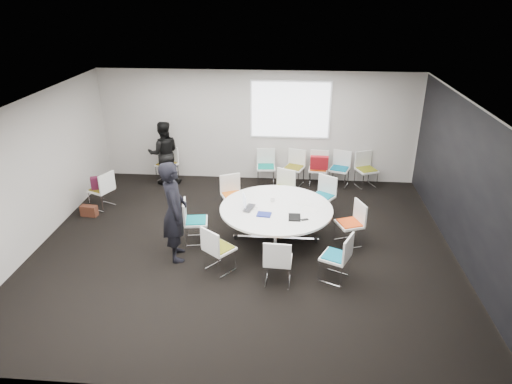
# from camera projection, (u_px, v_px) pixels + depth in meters

# --- Properties ---
(room_shell) EXTENTS (8.08, 7.08, 2.88)m
(room_shell) POSITION_uv_depth(u_px,v_px,m) (248.00, 181.00, 8.31)
(room_shell) COLOR black
(room_shell) RESTS_ON ground
(conference_table) EXTENTS (2.19, 2.19, 0.73)m
(conference_table) POSITION_uv_depth(u_px,v_px,m) (276.00, 216.00, 8.90)
(conference_table) COLOR silver
(conference_table) RESTS_ON ground
(projection_screen) EXTENTS (1.90, 0.03, 1.35)m
(projection_screen) POSITION_uv_depth(u_px,v_px,m) (290.00, 110.00, 11.21)
(projection_screen) COLOR white
(projection_screen) RESTS_ON room_shell
(chair_ring_a) EXTENTS (0.58, 0.59, 0.88)m
(chair_ring_a) POSITION_uv_depth(u_px,v_px,m) (349.00, 231.00, 8.89)
(chair_ring_a) COLOR silver
(chair_ring_a) RESTS_ON ground
(chair_ring_b) EXTENTS (0.63, 0.63, 0.88)m
(chair_ring_b) POSITION_uv_depth(u_px,v_px,m) (322.00, 204.00, 10.01)
(chair_ring_b) COLOR silver
(chair_ring_b) RESTS_ON ground
(chair_ring_c) EXTENTS (0.60, 0.60, 0.88)m
(chair_ring_c) POSITION_uv_depth(u_px,v_px,m) (282.00, 197.00, 10.34)
(chair_ring_c) COLOR silver
(chair_ring_c) RESTS_ON ground
(chair_ring_d) EXTENTS (0.61, 0.60, 0.88)m
(chair_ring_d) POSITION_uv_depth(u_px,v_px,m) (233.00, 203.00, 10.06)
(chair_ring_d) COLOR silver
(chair_ring_d) RESTS_ON ground
(chair_ring_e) EXTENTS (0.52, 0.53, 0.88)m
(chair_ring_e) POSITION_uv_depth(u_px,v_px,m) (196.00, 229.00, 8.99)
(chair_ring_e) COLOR silver
(chair_ring_e) RESTS_ON ground
(chair_ring_f) EXTENTS (0.64, 0.64, 0.88)m
(chair_ring_f) POSITION_uv_depth(u_px,v_px,m) (219.00, 257.00, 8.06)
(chair_ring_f) COLOR silver
(chair_ring_f) RESTS_ON ground
(chair_ring_g) EXTENTS (0.48, 0.47, 0.88)m
(chair_ring_g) POSITION_uv_depth(u_px,v_px,m) (278.00, 269.00, 7.72)
(chair_ring_g) COLOR silver
(chair_ring_g) RESTS_ON ground
(chair_ring_h) EXTENTS (0.60, 0.61, 0.88)m
(chair_ring_h) POSITION_uv_depth(u_px,v_px,m) (335.00, 265.00, 7.82)
(chair_ring_h) COLOR silver
(chair_ring_h) RESTS_ON ground
(chair_back_a) EXTENTS (0.49, 0.48, 0.88)m
(chair_back_a) POSITION_uv_depth(u_px,v_px,m) (266.00, 173.00, 11.63)
(chair_back_a) COLOR silver
(chair_back_a) RESTS_ON ground
(chair_back_b) EXTENTS (0.59, 0.58, 0.88)m
(chair_back_b) POSITION_uv_depth(u_px,v_px,m) (294.00, 174.00, 11.59)
(chair_back_b) COLOR silver
(chair_back_b) RESTS_ON ground
(chair_back_c) EXTENTS (0.50, 0.49, 0.88)m
(chair_back_c) POSITION_uv_depth(u_px,v_px,m) (318.00, 175.00, 11.51)
(chair_back_c) COLOR silver
(chair_back_c) RESTS_ON ground
(chair_back_d) EXTENTS (0.58, 0.57, 0.88)m
(chair_back_d) POSITION_uv_depth(u_px,v_px,m) (339.00, 175.00, 11.50)
(chair_back_d) COLOR silver
(chair_back_d) RESTS_ON ground
(chair_back_e) EXTENTS (0.60, 0.59, 0.88)m
(chair_back_e) POSITION_uv_depth(u_px,v_px,m) (366.00, 176.00, 11.45)
(chair_back_e) COLOR silver
(chair_back_e) RESTS_ON ground
(chair_spare_left) EXTENTS (0.59, 0.60, 0.88)m
(chair_spare_left) POSITION_uv_depth(u_px,v_px,m) (103.00, 197.00, 10.35)
(chair_spare_left) COLOR silver
(chair_spare_left) RESTS_ON ground
(chair_person_back) EXTENTS (0.60, 0.60, 0.88)m
(chair_person_back) POSITION_uv_depth(u_px,v_px,m) (168.00, 171.00, 11.80)
(chair_person_back) COLOR silver
(chair_person_back) RESTS_ON ground
(person_main) EXTENTS (0.63, 0.79, 1.90)m
(person_main) POSITION_uv_depth(u_px,v_px,m) (174.00, 211.00, 8.18)
(person_main) COLOR black
(person_main) RESTS_ON ground
(person_back) EXTENTS (0.93, 0.81, 1.63)m
(person_back) POSITION_uv_depth(u_px,v_px,m) (164.00, 153.00, 11.43)
(person_back) COLOR black
(person_back) RESTS_ON ground
(laptop) EXTENTS (0.32, 0.41, 0.03)m
(laptop) POSITION_uv_depth(u_px,v_px,m) (252.00, 208.00, 8.75)
(laptop) COLOR #333338
(laptop) RESTS_ON conference_table
(laptop_lid) EXTENTS (0.09, 0.29, 0.22)m
(laptop_lid) POSITION_uv_depth(u_px,v_px,m) (244.00, 200.00, 8.82)
(laptop_lid) COLOR silver
(laptop_lid) RESTS_ON conference_table
(notebook_black) EXTENTS (0.22, 0.30, 0.02)m
(notebook_black) POSITION_uv_depth(u_px,v_px,m) (295.00, 217.00, 8.43)
(notebook_black) COLOR black
(notebook_black) RESTS_ON conference_table
(tablet_folio) EXTENTS (0.28, 0.23, 0.03)m
(tablet_folio) POSITION_uv_depth(u_px,v_px,m) (264.00, 214.00, 8.53)
(tablet_folio) COLOR navy
(tablet_folio) RESTS_ON conference_table
(papers_right) EXTENTS (0.36, 0.33, 0.00)m
(papers_right) POSITION_uv_depth(u_px,v_px,m) (305.00, 203.00, 8.99)
(papers_right) COLOR white
(papers_right) RESTS_ON conference_table
(papers_front) EXTENTS (0.36, 0.33, 0.00)m
(papers_front) POSITION_uv_depth(u_px,v_px,m) (310.00, 210.00, 8.74)
(papers_front) COLOR white
(papers_front) RESTS_ON conference_table
(cup) EXTENTS (0.08, 0.08, 0.09)m
(cup) POSITION_uv_depth(u_px,v_px,m) (272.00, 200.00, 9.05)
(cup) COLOR white
(cup) RESTS_ON conference_table
(phone) EXTENTS (0.16, 0.12, 0.01)m
(phone) POSITION_uv_depth(u_px,v_px,m) (305.00, 220.00, 8.36)
(phone) COLOR black
(phone) RESTS_ON conference_table
(maroon_bag) EXTENTS (0.42, 0.28, 0.28)m
(maroon_bag) POSITION_uv_depth(u_px,v_px,m) (100.00, 183.00, 10.22)
(maroon_bag) COLOR #4B142B
(maroon_bag) RESTS_ON chair_spare_left
(brown_bag) EXTENTS (0.38, 0.20, 0.24)m
(brown_bag) POSITION_uv_depth(u_px,v_px,m) (89.00, 211.00, 10.04)
(brown_bag) COLOR #472316
(brown_bag) RESTS_ON ground
(red_jacket) EXTENTS (0.45, 0.18, 0.36)m
(red_jacket) POSITION_uv_depth(u_px,v_px,m) (319.00, 163.00, 11.13)
(red_jacket) COLOR maroon
(red_jacket) RESTS_ON chair_back_c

